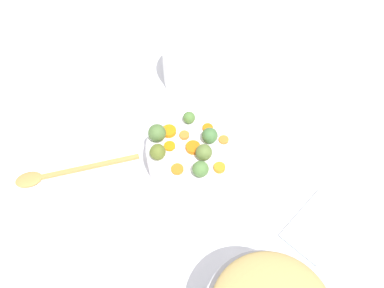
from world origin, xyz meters
name	(u,v)px	position (x,y,z in m)	size (l,w,h in m)	color
tabletop	(195,154)	(0.00, 0.00, 0.01)	(2.40, 2.40, 0.02)	silver
serving_bowl_carrots	(192,156)	(-0.02, -0.03, 0.06)	(0.22, 0.22, 0.08)	white
carrot_slice_0	(219,168)	(0.02, -0.12, 0.11)	(0.03, 0.03, 0.01)	orange
carrot_slice_1	(177,169)	(-0.08, -0.09, 0.10)	(0.03, 0.03, 0.01)	orange
carrot_slice_2	(185,136)	(-0.03, 0.00, 0.11)	(0.02, 0.02, 0.01)	orange
carrot_slice_3	(193,147)	(-0.02, -0.04, 0.11)	(0.04, 0.04, 0.01)	orange
carrot_slice_4	(208,128)	(0.03, 0.00, 0.11)	(0.03, 0.03, 0.01)	orange
carrot_slice_5	(170,146)	(-0.07, -0.02, 0.10)	(0.03, 0.03, 0.01)	orange
carrot_slice_6	(169,131)	(-0.06, 0.02, 0.11)	(0.04, 0.04, 0.01)	orange
carrot_slice_7	(224,140)	(0.06, -0.05, 0.10)	(0.02, 0.02, 0.01)	orange
brussels_sprout_0	(204,152)	(-0.01, -0.07, 0.12)	(0.04, 0.04, 0.04)	olive
brussels_sprout_1	(210,135)	(0.03, -0.03, 0.12)	(0.04, 0.04, 0.04)	#46743B
brussels_sprout_2	(201,169)	(-0.03, -0.11, 0.12)	(0.04, 0.04, 0.04)	#537D3B
brussels_sprout_3	(158,152)	(-0.11, -0.03, 0.12)	(0.04, 0.04, 0.04)	#5D6C27
brussels_sprout_4	(157,133)	(-0.09, 0.02, 0.12)	(0.04, 0.04, 0.04)	#507237
brussels_sprout_5	(189,118)	(0.00, 0.04, 0.12)	(0.03, 0.03, 0.03)	#517C38
wooden_spoon	(54,174)	(-0.36, 0.06, 0.03)	(0.31, 0.06, 0.01)	#B58A46
casserole_dish	(200,64)	(0.11, 0.24, 0.08)	(0.22, 0.22, 0.12)	white
dish_towel	(318,225)	(0.19, -0.30, 0.02)	(0.17, 0.10, 0.01)	#A7B1B4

